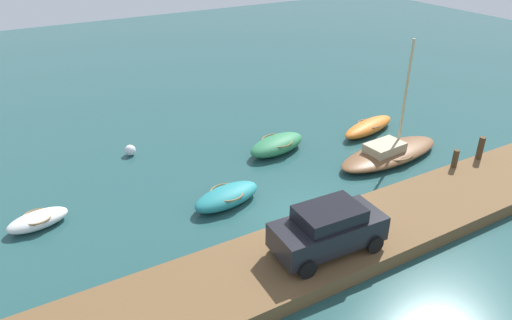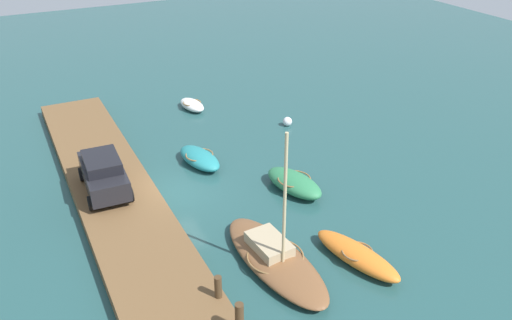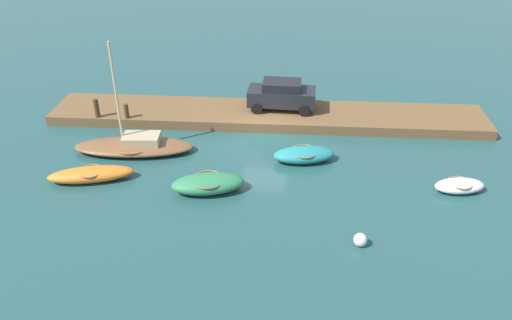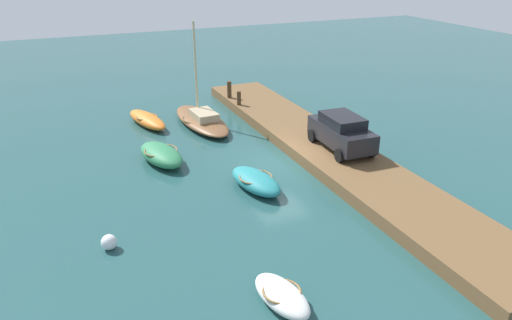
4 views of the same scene
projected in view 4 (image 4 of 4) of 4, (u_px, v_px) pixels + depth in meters
ground_plane at (280, 163)px, 23.43m from camera, size 84.00×84.00×0.00m
dock_platform at (325, 149)px, 24.22m from camera, size 24.97×3.54×0.56m
rowboat_teal at (256, 181)px, 20.72m from camera, size 3.29×1.92×0.74m
rowboat_orange at (147, 120)px, 28.20m from camera, size 4.13×2.07×0.68m
sailboat_brown at (202, 119)px, 28.18m from camera, size 6.29×2.56×5.86m
rowboat_green at (161, 155)px, 23.26m from camera, size 3.57×2.20×0.82m
dinghy_white at (282, 296)px, 14.02m from camera, size 2.44×1.43×0.60m
mooring_post_west at (239, 98)px, 29.96m from camera, size 0.26×0.26×0.85m
mooring_post_mid_west at (229, 90)px, 31.33m from camera, size 0.28×0.28×1.08m
parked_car at (342, 132)px, 23.20m from camera, size 3.93×2.04×1.70m
marker_buoy at (109, 242)px, 16.62m from camera, size 0.55×0.55×0.55m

